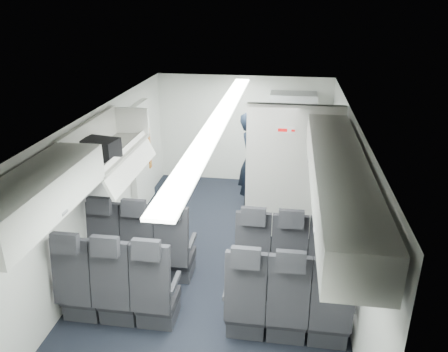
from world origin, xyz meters
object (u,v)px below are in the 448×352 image
(seat_row_mid, at_px, (200,299))
(galley_unit, at_px, (291,142))
(seat_row_front, at_px, (214,255))
(carry_on_bag, at_px, (101,149))
(boarding_door, at_px, (141,156))
(flight_attendant, at_px, (251,162))

(seat_row_mid, height_order, galley_unit, galley_unit)
(seat_row_front, distance_m, galley_unit, 3.43)
(galley_unit, distance_m, carry_on_bag, 4.09)
(boarding_door, distance_m, carry_on_bag, 2.23)
(seat_row_front, distance_m, boarding_door, 2.71)
(galley_unit, bearing_deg, seat_row_mid, -102.88)
(seat_row_mid, bearing_deg, flight_attendant, 84.86)
(galley_unit, bearing_deg, carry_on_bag, -126.35)
(seat_row_front, bearing_deg, galley_unit, 73.72)
(galley_unit, bearing_deg, flight_attendant, -124.00)
(seat_row_front, xyz_separation_m, boarding_door, (-1.64, 2.09, 0.55))
(seat_row_front, bearing_deg, seat_row_mid, -90.00)
(boarding_door, relative_size, carry_on_bag, 4.32)
(seat_row_mid, distance_m, carry_on_bag, 2.20)
(seat_row_mid, bearing_deg, galley_unit, 77.12)
(seat_row_front, bearing_deg, carry_on_bag, 178.58)
(flight_attendant, xyz_separation_m, carry_on_bag, (-1.70, -2.23, 0.92))
(flight_attendant, relative_size, carry_on_bag, 4.09)
(seat_row_front, xyz_separation_m, flight_attendant, (0.29, 2.27, 0.48))
(seat_row_mid, bearing_deg, seat_row_front, 90.00)
(boarding_door, height_order, flight_attendant, boarding_door)
(boarding_door, relative_size, flight_attendant, 1.06)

